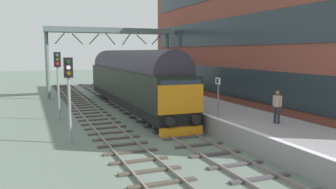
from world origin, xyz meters
The scene contains 11 objects.
ground_plane centered at (0.00, 0.00, 0.00)m, with size 140.00×140.00×0.00m, color slate.
track_main centered at (0.00, 0.00, 0.06)m, with size 2.50×60.00×0.15m.
track_adjacent_west centered at (-3.42, 0.00, 0.05)m, with size 2.50×60.00×0.15m.
station_platform centered at (3.60, 0.00, 0.50)m, with size 4.00×44.00×1.01m.
station_building centered at (10.25, 4.68, 5.96)m, with size 5.91×32.26×11.91m.
diesel_locomotive centered at (0.00, 6.94, 2.49)m, with size 2.74×19.70×4.68m.
signal_post_near centered at (-5.74, -2.04, 2.77)m, with size 0.44×0.22×4.29m.
signal_post_mid centered at (-5.74, 4.54, 2.92)m, with size 0.44×0.22×4.54m.
platform_number_sign centered at (1.94, -3.28, 2.43)m, with size 0.10×0.44×2.17m.
waiting_passenger centered at (3.86, -5.79, 1.99)m, with size 0.43×0.49×1.64m.
overhead_footbridge centered at (0.34, 15.65, 6.26)m, with size 12.72×2.00×6.91m.
Camera 1 is at (-7.58, -19.71, 4.58)m, focal length 37.41 mm.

